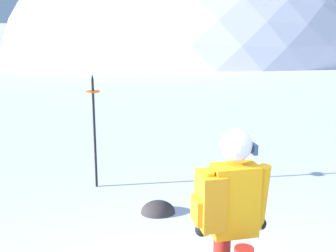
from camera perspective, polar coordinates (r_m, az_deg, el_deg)
ridge_peak_main at (r=34.09m, az=5.16°, el=9.64°), size 29.25×26.33×16.96m
snowboarder_main at (r=3.69m, az=7.87°, el=-12.46°), size 0.64×1.83×1.71m
piste_marker_near at (r=6.69m, az=-9.41°, el=0.32°), size 0.20×0.20×1.73m
rock_dark at (r=6.05m, az=-1.30°, el=-10.99°), size 0.46×0.39×0.32m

